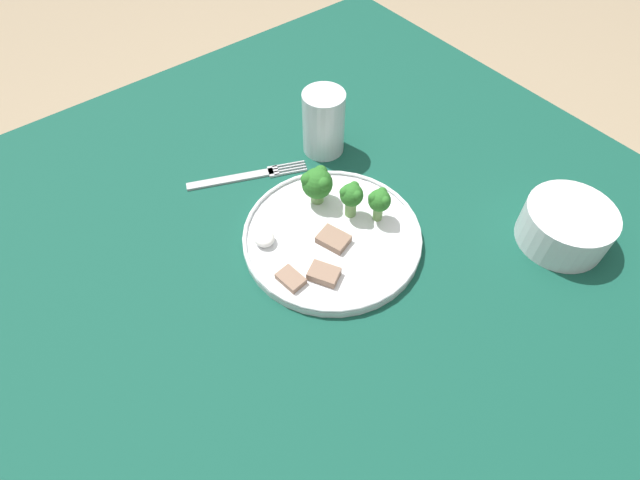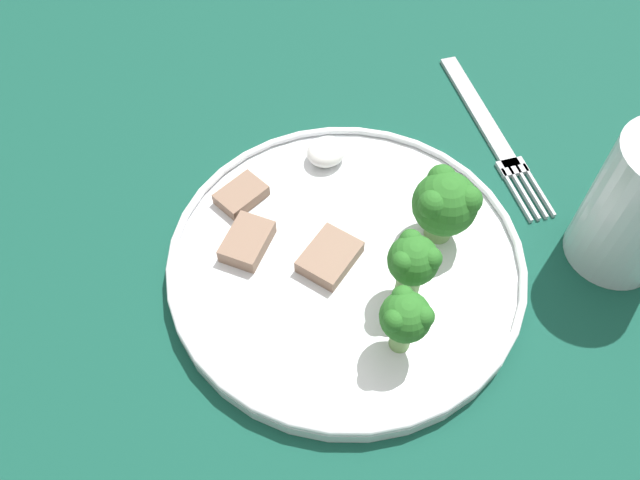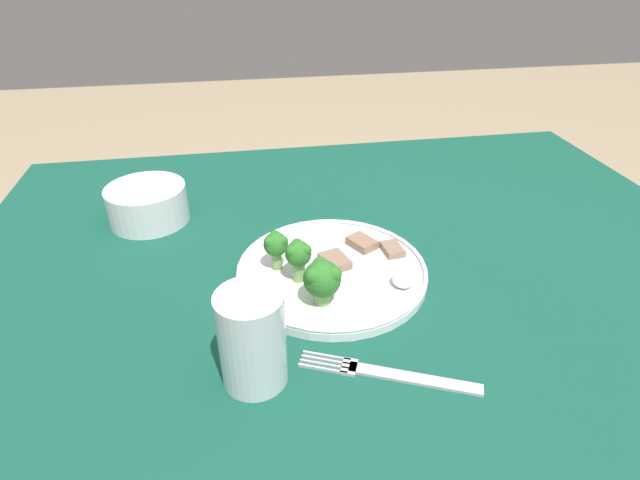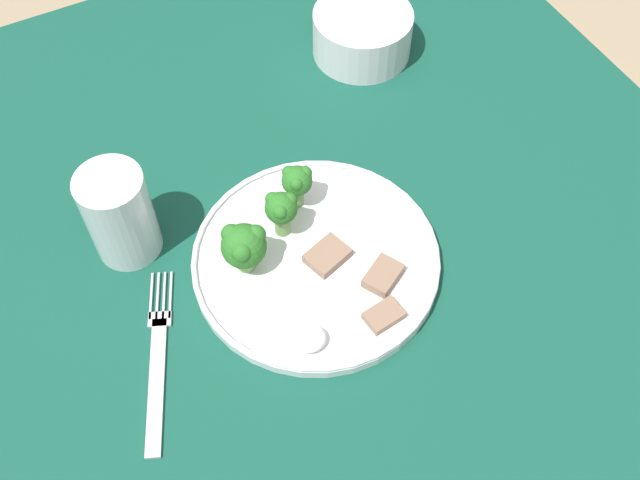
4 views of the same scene
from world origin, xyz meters
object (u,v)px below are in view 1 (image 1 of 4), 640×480
at_px(drinking_glass, 324,126).
at_px(fork, 247,176).
at_px(cream_bowl, 565,227).
at_px(dinner_plate, 332,236).

bearing_deg(drinking_glass, fork, -98.96).
relative_size(cream_bowl, drinking_glass, 1.15).
height_order(cream_bowl, drinking_glass, drinking_glass).
relative_size(dinner_plate, fork, 1.39).
bearing_deg(dinner_plate, cream_bowl, 52.37).
bearing_deg(dinner_plate, fork, -171.66).
relative_size(fork, drinking_glass, 1.71).
height_order(dinner_plate, cream_bowl, cream_bowl).
xyz_separation_m(fork, drinking_glass, (0.02, 0.15, 0.05)).
xyz_separation_m(dinner_plate, drinking_glass, (-0.17, 0.12, 0.04)).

